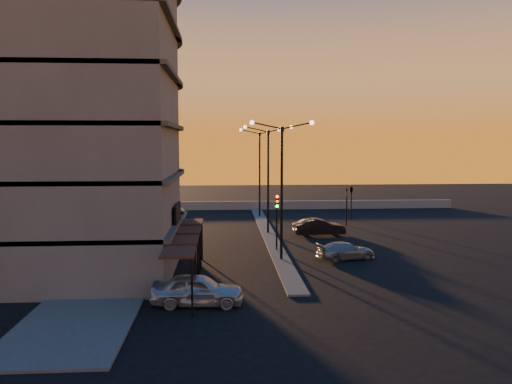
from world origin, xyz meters
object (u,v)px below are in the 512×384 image
object	(u,v)px
streetlamp_mid	(268,171)
car_sedan	(319,227)
car_hatchback	(198,290)
traffic_light_main	(277,213)
car_wagon	(346,251)

from	to	relation	value
streetlamp_mid	car_sedan	xyz separation A→B (m)	(4.33, -1.05, -4.86)
car_hatchback	car_sedan	bearing A→B (deg)	-25.00
car_sedan	traffic_light_main	bearing A→B (deg)	138.71
streetlamp_mid	car_wagon	xyz separation A→B (m)	(4.50, -9.84, -5.00)
streetlamp_mid	car_sedan	distance (m)	6.60
car_sedan	car_wagon	xyz separation A→B (m)	(0.17, -8.78, -0.14)
car_hatchback	traffic_light_main	bearing A→B (deg)	-20.74
car_sedan	streetlamp_mid	bearing A→B (deg)	70.54
streetlamp_mid	car_hatchback	size ratio (longest dim) A/B	2.08
car_sedan	car_hatchback	bearing A→B (deg)	146.10
car_wagon	streetlamp_mid	bearing A→B (deg)	10.97
car_hatchback	car_sedan	size ratio (longest dim) A/B	1.03
traffic_light_main	car_hatchback	bearing A→B (deg)	-113.87
traffic_light_main	car_hatchback	xyz separation A→B (m)	(-5.23, -11.82, -2.11)
streetlamp_mid	traffic_light_main	xyz separation A→B (m)	(0.00, -7.13, -2.70)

